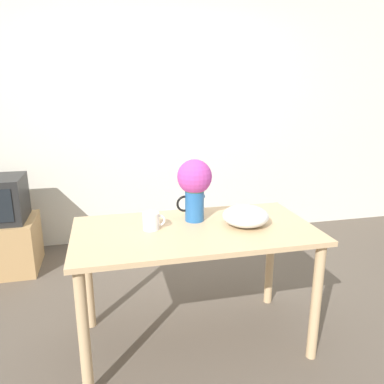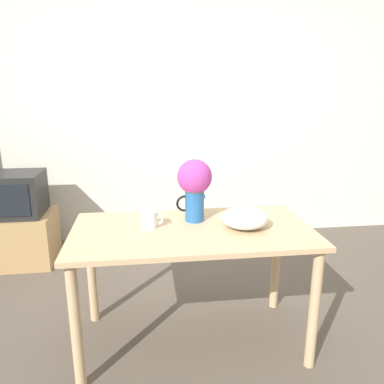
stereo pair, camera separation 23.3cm
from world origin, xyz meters
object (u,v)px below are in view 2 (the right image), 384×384
object	(u,v)px
flower_vase	(195,183)
coffee_mug	(150,219)
tv_set	(14,194)
white_bowl	(245,218)

from	to	relation	value
flower_vase	coffee_mug	distance (m)	0.35
flower_vase	tv_set	distance (m)	1.95
coffee_mug	tv_set	bearing A→B (deg)	132.73
flower_vase	white_bowl	world-z (taller)	flower_vase
flower_vase	white_bowl	xyz separation A→B (m)	(0.28, -0.16, -0.18)
tv_set	coffee_mug	bearing A→B (deg)	-47.27
coffee_mug	white_bowl	distance (m)	0.57
white_bowl	tv_set	bearing A→B (deg)	142.31
white_bowl	tv_set	world-z (taller)	white_bowl
coffee_mug	white_bowl	xyz separation A→B (m)	(0.57, -0.07, 0.01)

